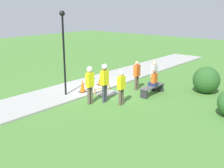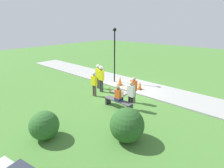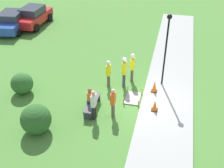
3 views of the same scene
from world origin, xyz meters
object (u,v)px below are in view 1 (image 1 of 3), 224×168
(park_bench, at_px, (152,88))
(bystander_in_gray_shirt, at_px, (154,74))
(traffic_cone_far_patch, at_px, (82,86))
(worker_trainee, at_px, (105,79))
(person_seated_on_bench, at_px, (154,80))
(worker_supervisor, at_px, (121,85))
(traffic_cone_near_patch, at_px, (100,80))
(bystander_in_orange_shirt, at_px, (137,74))
(lamppost_near, at_px, (63,42))
(worker_assistant, at_px, (90,81))

(park_bench, distance_m, bystander_in_gray_shirt, 0.96)
(traffic_cone_far_patch, height_order, worker_trainee, worker_trainee)
(person_seated_on_bench, relative_size, worker_supervisor, 0.52)
(traffic_cone_near_patch, height_order, worker_supervisor, worker_supervisor)
(traffic_cone_near_patch, relative_size, worker_supervisor, 0.36)
(bystander_in_orange_shirt, bearing_deg, person_seated_on_bench, 81.06)
(bystander_in_orange_shirt, height_order, lamppost_near, lamppost_near)
(bystander_in_orange_shirt, xyz_separation_m, bystander_in_gray_shirt, (-0.43, 0.88, 0.03))
(person_seated_on_bench, height_order, worker_supervisor, worker_supervisor)
(worker_supervisor, distance_m, bystander_in_orange_shirt, 2.74)
(lamppost_near, bearing_deg, traffic_cone_far_patch, 158.24)
(traffic_cone_near_patch, bearing_deg, worker_assistant, 32.70)
(traffic_cone_far_patch, xyz_separation_m, worker_assistant, (0.94, 1.47, 0.69))
(worker_supervisor, relative_size, worker_trainee, 0.89)
(lamppost_near, bearing_deg, park_bench, 133.35)
(traffic_cone_far_patch, height_order, person_seated_on_bench, person_seated_on_bench)
(park_bench, bearing_deg, lamppost_near, -46.65)
(person_seated_on_bench, relative_size, worker_trainee, 0.46)
(person_seated_on_bench, height_order, bystander_in_orange_shirt, bystander_in_orange_shirt)
(traffic_cone_far_patch, bearing_deg, lamppost_near, -21.76)
(traffic_cone_far_patch, bearing_deg, bystander_in_gray_shirt, 137.48)
(worker_supervisor, distance_m, worker_assistant, 1.52)
(worker_assistant, xyz_separation_m, bystander_in_orange_shirt, (-3.46, 0.36, -0.20))
(person_seated_on_bench, bearing_deg, traffic_cone_far_patch, -52.81)
(worker_assistant, distance_m, bystander_in_orange_shirt, 3.48)
(traffic_cone_near_patch, height_order, person_seated_on_bench, person_seated_on_bench)
(worker_supervisor, relative_size, worker_assistant, 0.91)
(traffic_cone_near_patch, bearing_deg, park_bench, 100.39)
(park_bench, relative_size, worker_supervisor, 1.06)
(person_seated_on_bench, bearing_deg, lamppost_near, -46.75)
(worker_trainee, bearing_deg, worker_assistant, -28.47)
(worker_assistant, height_order, lamppost_near, lamppost_near)
(lamppost_near, bearing_deg, worker_trainee, 106.01)
(person_seated_on_bench, xyz_separation_m, worker_trainee, (2.60, -1.24, 0.34))
(bystander_in_gray_shirt, distance_m, lamppost_near, 5.28)
(worker_trainee, bearing_deg, bystander_in_gray_shirt, 164.86)
(worker_assistant, bearing_deg, bystander_in_gray_shirt, 162.40)
(worker_supervisor, distance_m, bystander_in_gray_shirt, 3.02)
(worker_trainee, height_order, lamppost_near, lamppost_near)
(bystander_in_orange_shirt, bearing_deg, bystander_in_gray_shirt, 115.93)
(park_bench, distance_m, worker_trainee, 2.94)
(worker_trainee, bearing_deg, worker_supervisor, 102.80)
(traffic_cone_near_patch, bearing_deg, worker_trainee, 46.24)
(worker_assistant, relative_size, bystander_in_gray_shirt, 1.10)
(worker_assistant, relative_size, lamppost_near, 0.43)
(traffic_cone_near_patch, distance_m, worker_trainee, 2.95)
(traffic_cone_far_patch, bearing_deg, bystander_in_orange_shirt, 144.09)
(worker_assistant, bearing_deg, park_bench, 154.39)
(worker_assistant, height_order, bystander_in_gray_shirt, worker_assistant)
(park_bench, bearing_deg, worker_supervisor, -7.27)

